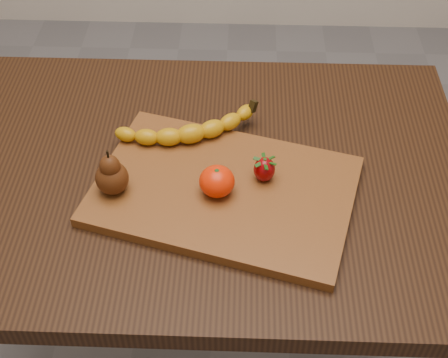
{
  "coord_description": "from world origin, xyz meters",
  "views": [
    {
      "loc": [
        0.07,
        -0.83,
        1.58
      ],
      "look_at": [
        0.04,
        -0.06,
        0.8
      ],
      "focal_mm": 50.0,
      "sensor_mm": 36.0,
      "label": 1
    }
  ],
  "objects_px": {
    "mandarin": "(217,181)",
    "table": "(204,205)",
    "cutting_board": "(224,191)",
    "pear": "(111,171)"
  },
  "relations": [
    {
      "from": "cutting_board",
      "to": "pear",
      "type": "relative_size",
      "value": 4.98
    },
    {
      "from": "table",
      "to": "pear",
      "type": "height_order",
      "value": "pear"
    },
    {
      "from": "table",
      "to": "pear",
      "type": "bearing_deg",
      "value": -153.46
    },
    {
      "from": "table",
      "to": "pear",
      "type": "xyz_separation_m",
      "value": [
        -0.15,
        -0.08,
        0.16
      ]
    },
    {
      "from": "mandarin",
      "to": "table",
      "type": "bearing_deg",
      "value": 111.63
    },
    {
      "from": "table",
      "to": "cutting_board",
      "type": "height_order",
      "value": "cutting_board"
    },
    {
      "from": "cutting_board",
      "to": "pear",
      "type": "xyz_separation_m",
      "value": [
        -0.19,
        -0.01,
        0.06
      ]
    },
    {
      "from": "cutting_board",
      "to": "pear",
      "type": "height_order",
      "value": "pear"
    },
    {
      "from": "pear",
      "to": "cutting_board",
      "type": "bearing_deg",
      "value": 3.9
    },
    {
      "from": "cutting_board",
      "to": "mandarin",
      "type": "distance_m",
      "value": 0.04
    }
  ]
}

